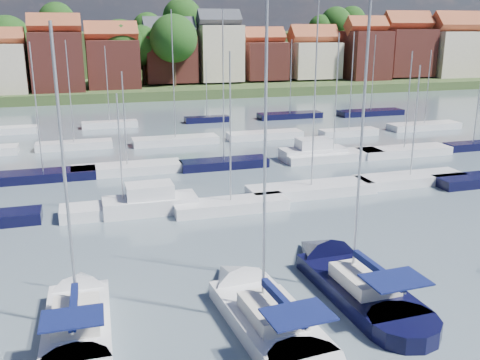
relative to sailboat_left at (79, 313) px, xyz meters
name	(u,v)px	position (x,y,z in m)	size (l,w,h in m)	color
ground	(174,151)	(10.63, 34.53, -0.36)	(260.00, 260.00, 0.00)	#4C5B67
sailboat_left	(79,313)	(0.00, 0.00, 0.00)	(3.25, 11.12, 15.02)	silver
sailboat_centre	(255,306)	(8.32, -1.77, -0.01)	(4.17, 12.39, 16.51)	silver
sailboat_navy	(342,275)	(14.00, 0.06, -0.01)	(3.81, 12.81, 17.53)	black
buoy_e	(334,276)	(13.86, 0.74, -0.36)	(0.46, 0.46, 0.46)	#D85914
marina_field	(200,156)	(12.54, 29.67, 0.08)	(79.62, 41.41, 15.93)	silver
far_shore_town	(123,61)	(12.86, 127.19, 4.25)	(212.46, 90.00, 22.27)	#3D5028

